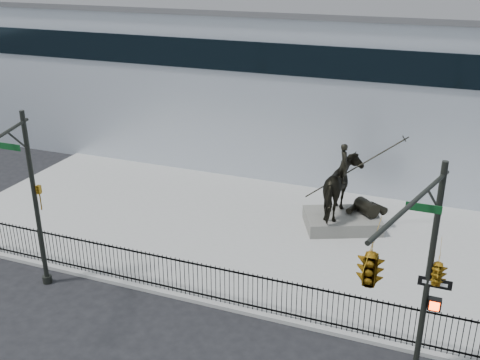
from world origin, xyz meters
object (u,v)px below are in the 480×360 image
(statue_plinth, at_px, (342,221))
(traffic_signal_right, at_px, (407,268))
(equestrian_statue, at_px, (346,189))
(traffic_signal_left, at_px, (23,198))

(statue_plinth, distance_m, traffic_signal_right, 12.26)
(equestrian_statue, distance_m, traffic_signal_right, 11.79)
(traffic_signal_left, xyz_separation_m, traffic_signal_right, (13.22, -1.38, 0.82))
(equestrian_statue, xyz_separation_m, traffic_signal_left, (-9.71, -9.53, 1.93))
(statue_plinth, relative_size, equestrian_statue, 0.85)
(equestrian_statue, bearing_deg, traffic_signal_left, -159.44)
(statue_plinth, xyz_separation_m, traffic_signal_right, (3.56, -10.89, 4.39))
(statue_plinth, relative_size, traffic_signal_left, 0.48)
(statue_plinth, height_order, traffic_signal_left, traffic_signal_left)
(statue_plinth, bearing_deg, traffic_signal_left, -159.34)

